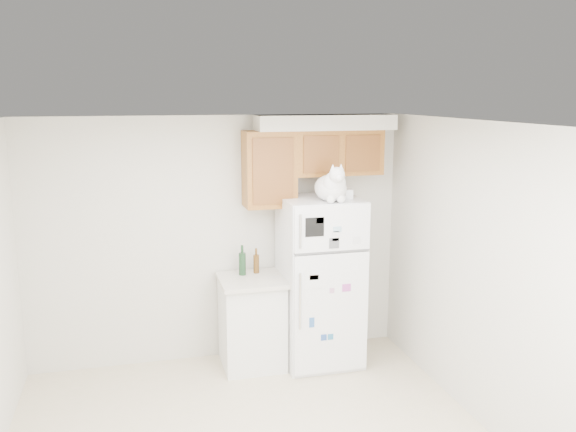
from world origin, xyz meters
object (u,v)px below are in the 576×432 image
object	(u,v)px
base_counter	(252,321)
bottle_amber	(256,261)
refrigerator	(320,281)
bottle_green	(242,260)
storage_box_back	(327,191)
cat	(332,187)
storage_box_front	(345,194)

from	to	relation	value
base_counter	bottle_amber	world-z (taller)	bottle_amber
refrigerator	base_counter	world-z (taller)	refrigerator
bottle_green	storage_box_back	bearing A→B (deg)	-4.56
cat	storage_box_front	size ratio (longest dim) A/B	3.57
storage_box_back	cat	bearing A→B (deg)	-98.60
cat	storage_box_back	world-z (taller)	cat
storage_box_back	bottle_green	distance (m)	1.10
refrigerator	cat	distance (m)	1.01
refrigerator	bottle_amber	bearing A→B (deg)	159.90
storage_box_front	bottle_green	bearing A→B (deg)	178.67
cat	bottle_green	world-z (taller)	cat
base_counter	bottle_green	bearing A→B (deg)	119.16
cat	storage_box_back	distance (m)	0.33
refrigerator	bottle_green	xyz separation A→B (m)	(-0.76, 0.19, 0.22)
base_counter	storage_box_back	size ratio (longest dim) A/B	5.11
base_counter	cat	xyz separation A→B (m)	(0.74, -0.26, 1.38)
bottle_green	bottle_amber	distance (m)	0.15
refrigerator	bottle_amber	xyz separation A→B (m)	(-0.61, 0.22, 0.20)
cat	bottle_amber	world-z (taller)	cat
refrigerator	cat	xyz separation A→B (m)	(0.05, -0.19, 0.99)
refrigerator	storage_box_back	bearing A→B (deg)	49.73
storage_box_front	bottle_green	world-z (taller)	storage_box_front
base_counter	storage_box_front	xyz separation A→B (m)	(0.91, -0.15, 1.28)
refrigerator	base_counter	size ratio (longest dim) A/B	1.85
base_counter	bottle_green	world-z (taller)	bottle_green
storage_box_front	bottle_amber	size ratio (longest dim) A/B	0.59
base_counter	bottle_green	distance (m)	0.63
storage_box_front	bottle_amber	xyz separation A→B (m)	(-0.83, 0.30, -0.70)
base_counter	bottle_amber	distance (m)	0.61
refrigerator	storage_box_front	bearing A→B (deg)	-18.42
storage_box_back	bottle_amber	size ratio (longest dim) A/B	0.71
storage_box_back	bottle_green	size ratio (longest dim) A/B	0.59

